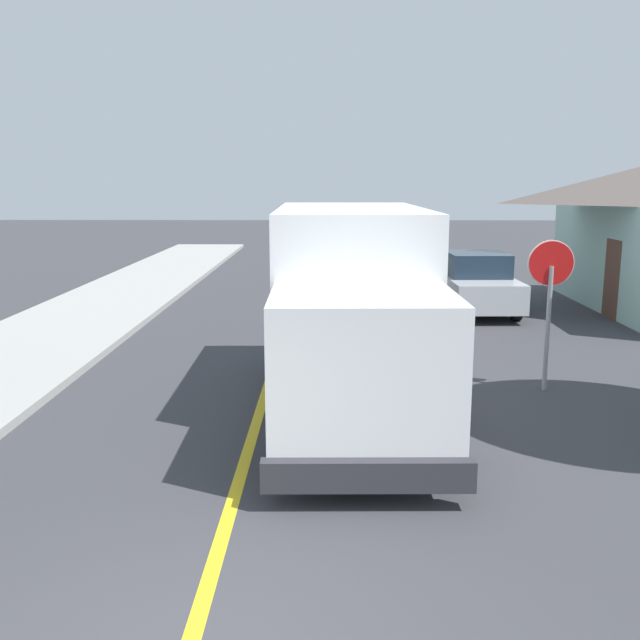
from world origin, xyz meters
TOP-DOWN VIEW (x-y plane):
  - centre_line_yellow at (0.00, 10.00)m, footprint 0.16×56.00m
  - box_truck at (1.48, 6.47)m, footprint 2.53×7.22m
  - parked_car_near at (2.32, 12.88)m, footprint 1.94×4.46m
  - parked_car_mid at (2.44, 20.21)m, footprint 1.88×4.43m
  - parked_van_across at (5.20, 14.93)m, footprint 1.92×4.45m
  - stop_sign at (4.92, 7.32)m, footprint 0.80×0.10m

SIDE VIEW (x-z plane):
  - centre_line_yellow at x=0.00m, z-range 0.00..0.01m
  - parked_car_near at x=2.32m, z-range -0.04..1.63m
  - parked_car_mid at x=2.44m, z-range -0.04..1.63m
  - parked_van_across at x=5.20m, z-range -0.04..1.63m
  - box_truck at x=1.48m, z-range 0.17..3.37m
  - stop_sign at x=4.92m, z-range 0.53..3.18m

